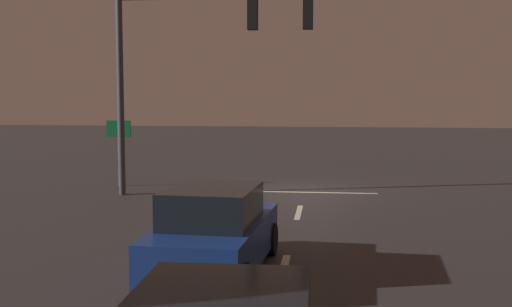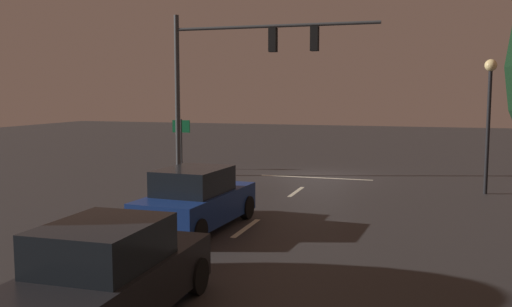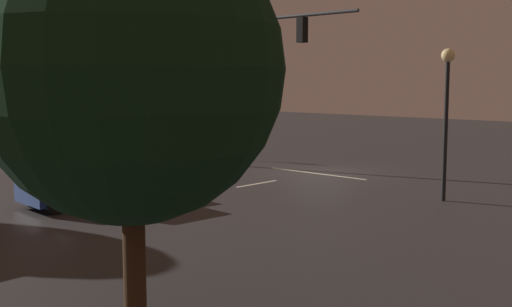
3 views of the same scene
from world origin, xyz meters
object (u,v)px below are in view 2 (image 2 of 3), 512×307
(car_distant, at_px, (109,275))
(street_lamp_left_kerb, at_px, (489,100))
(car_approaching, at_px, (196,200))
(route_sign, at_px, (181,133))
(traffic_signal_assembly, at_px, (237,62))

(car_distant, xyz_separation_m, street_lamp_left_kerb, (-6.88, -14.44, 2.68))
(car_approaching, distance_m, car_distant, 6.41)
(car_approaching, height_order, route_sign, route_sign)
(traffic_signal_assembly, relative_size, street_lamp_left_kerb, 1.81)
(car_approaching, bearing_deg, traffic_signal_assembly, -77.65)
(car_distant, height_order, street_lamp_left_kerb, street_lamp_left_kerb)
(car_distant, bearing_deg, street_lamp_left_kerb, -115.46)
(traffic_signal_assembly, distance_m, car_approaching, 10.13)
(traffic_signal_assembly, distance_m, route_sign, 5.19)
(car_approaching, relative_size, street_lamp_left_kerb, 0.90)
(traffic_signal_assembly, height_order, car_distant, traffic_signal_assembly)
(car_approaching, distance_m, street_lamp_left_kerb, 11.79)
(route_sign, bearing_deg, car_distant, 111.45)
(car_distant, height_order, route_sign, route_sign)
(car_approaching, bearing_deg, car_distant, 100.95)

